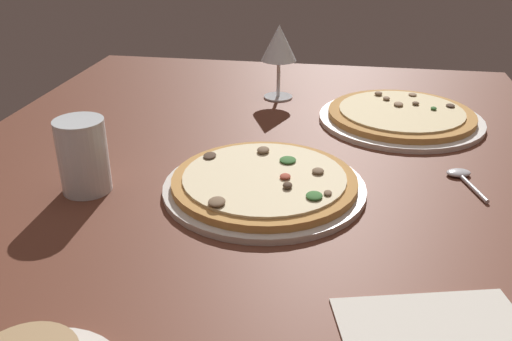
# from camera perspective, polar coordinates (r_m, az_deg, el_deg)

# --- Properties ---
(dining_table) EXTENTS (1.50, 1.10, 0.04)m
(dining_table) POSITION_cam_1_polar(r_m,az_deg,el_deg) (0.89, -0.83, -2.68)
(dining_table) COLOR brown
(dining_table) RESTS_ON ground
(pizza_main) EXTENTS (0.31, 0.31, 0.03)m
(pizza_main) POSITION_cam_1_polar(r_m,az_deg,el_deg) (0.86, 0.87, -1.31)
(pizza_main) COLOR silver
(pizza_main) RESTS_ON dining_table
(pizza_side) EXTENTS (0.33, 0.33, 0.03)m
(pizza_side) POSITION_cam_1_polar(r_m,az_deg,el_deg) (1.17, 14.63, 5.43)
(pizza_side) COLOR white
(pizza_side) RESTS_ON dining_table
(wine_glass_near) EXTENTS (0.08, 0.08, 0.17)m
(wine_glass_near) POSITION_cam_1_polar(r_m,az_deg,el_deg) (1.25, 2.38, 12.72)
(wine_glass_near) COLOR silver
(wine_glass_near) RESTS_ON dining_table
(water_glass) EXTENTS (0.07, 0.07, 0.12)m
(water_glass) POSITION_cam_1_polar(r_m,az_deg,el_deg) (0.88, -17.27, 1.12)
(water_glass) COLOR silver
(water_glass) RESTS_ON dining_table
(paper_menu) EXTENTS (0.18, 0.23, 0.00)m
(paper_menu) POSITION_cam_1_polar(r_m,az_deg,el_deg) (0.62, 18.13, -15.74)
(paper_menu) COLOR silver
(paper_menu) RESTS_ON dining_table
(spoon) EXTENTS (0.11, 0.05, 0.01)m
(spoon) POSITION_cam_1_polar(r_m,az_deg,el_deg) (0.95, 20.41, -0.61)
(spoon) COLOR silver
(spoon) RESTS_ON dining_table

